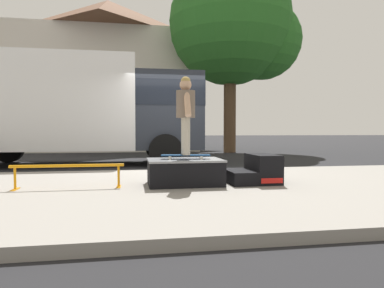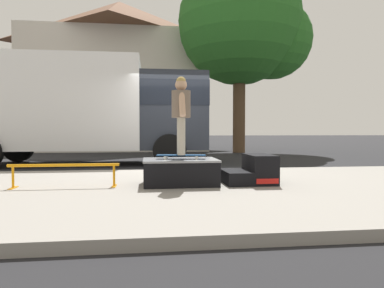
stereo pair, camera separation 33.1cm
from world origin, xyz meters
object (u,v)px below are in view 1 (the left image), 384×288
skater_kid (186,109)px  street_tree_main (237,28)px  kicker_ramp (256,171)px  box_truck (81,106)px  skateboard (186,156)px  grind_rail (68,170)px  skate_box (185,171)px

skater_kid → street_tree_main: bearing=68.5°
skater_kid → kicker_ramp: bearing=-0.6°
box_truck → skateboard: bearing=-65.2°
skateboard → street_tree_main: street_tree_main is taller
grind_rail → box_truck: 5.22m
skate_box → skater_kid: 0.99m
skater_kid → grind_rail: bearing=-177.7°
skateboard → skater_kid: skater_kid is taller
kicker_ramp → box_truck: size_ratio=0.12×
grind_rail → skateboard: 1.80m
grind_rail → street_tree_main: size_ratio=0.19×
skate_box → skateboard: size_ratio=1.47×
street_tree_main → grind_rail: bearing=-119.6°
skate_box → skater_kid: size_ratio=0.95×
skate_box → kicker_ramp: size_ratio=1.47×
grind_rail → skateboard: skateboard is taller
skate_box → skateboard: skateboard is taller
kicker_ramp → skateboard: 1.20m
skater_kid → box_truck: 5.47m
grind_rail → box_truck: box_truck is taller
kicker_ramp → street_tree_main: street_tree_main is taller
skateboard → street_tree_main: bearing=68.5°
box_truck → street_tree_main: 8.94m
skate_box → grind_rail: bearing=-178.0°
kicker_ramp → box_truck: 6.21m
street_tree_main → kicker_ramp: bearing=-105.4°
skater_kid → box_truck: (-2.29, 4.96, 0.37)m
grind_rail → street_tree_main: 12.72m
skate_box → grind_rail: skate_box is taller
skate_box → skateboard: 0.25m
box_truck → street_tree_main: size_ratio=0.80×
skateboard → skater_kid: bearing=-97.1°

